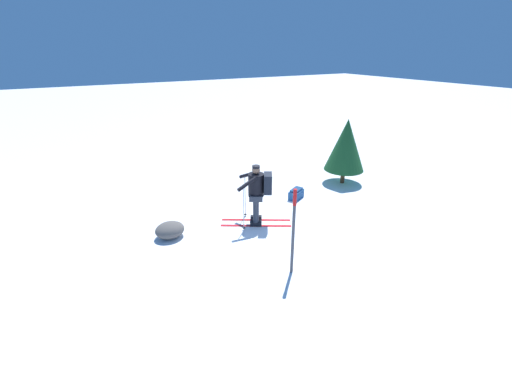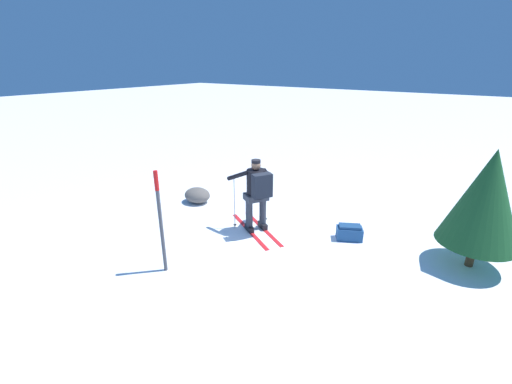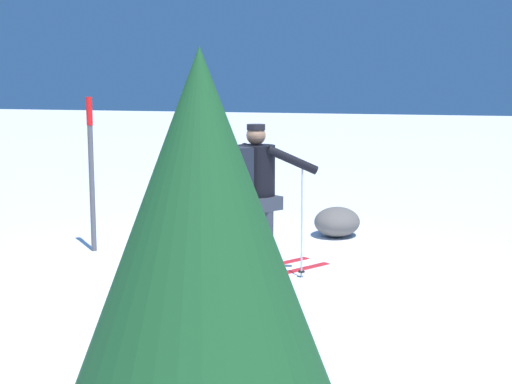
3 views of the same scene
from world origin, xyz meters
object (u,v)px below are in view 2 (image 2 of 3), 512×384
at_px(skier, 257,190).
at_px(pine_tree, 486,198).
at_px(trail_marker, 160,215).
at_px(rock_boulder, 197,195).
at_px(dropped_backpack, 349,233).

xyz_separation_m(skier, pine_tree, (-3.97, -1.08, 0.38)).
height_order(trail_marker, rock_boulder, trail_marker).
bearing_deg(dropped_backpack, trail_marker, 52.66).
height_order(rock_boulder, pine_tree, pine_tree).
relative_size(trail_marker, pine_tree, 0.85).
distance_m(trail_marker, rock_boulder, 3.28).
distance_m(skier, trail_marker, 2.24).
bearing_deg(rock_boulder, skier, 168.85).
height_order(trail_marker, pine_tree, pine_tree).
height_order(skier, pine_tree, pine_tree).
bearing_deg(trail_marker, skier, -101.80).
bearing_deg(pine_tree, skier, 15.27).
xyz_separation_m(rock_boulder, pine_tree, (-6.19, -0.65, 1.14)).
bearing_deg(skier, dropped_backpack, -156.64).
xyz_separation_m(skier, dropped_backpack, (-1.81, -0.78, -0.80)).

